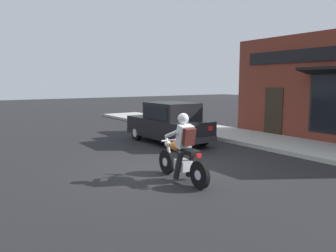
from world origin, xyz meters
TOP-DOWN VIEW (x-y plane):
  - ground_plane at (0.00, 0.00)m, footprint 80.00×80.00m
  - sidewalk_curb at (5.22, 3.00)m, footprint 2.60×22.00m
  - motorcycle_with_rider at (-0.49, -1.23)m, footprint 0.57×2.02m
  - car_hatchback at (1.99, 3.00)m, footprint 1.66×3.79m

SIDE VIEW (x-z plane):
  - ground_plane at x=0.00m, z-range 0.00..0.00m
  - sidewalk_curb at x=5.22m, z-range 0.00..0.14m
  - motorcycle_with_rider at x=-0.49m, z-range -0.13..1.49m
  - car_hatchback at x=1.99m, z-range -0.02..1.55m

